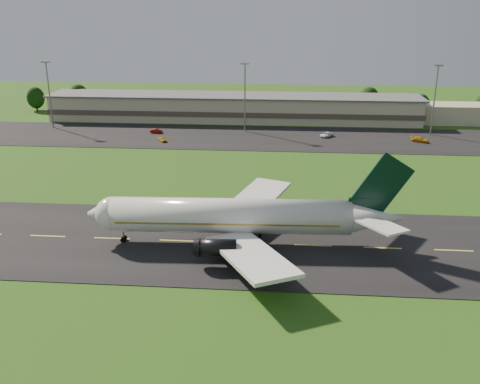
# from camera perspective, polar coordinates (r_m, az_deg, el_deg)

# --- Properties ---
(ground) EXTENTS (360.00, 360.00, 0.00)m
(ground) POSITION_cam_1_polar(r_m,az_deg,el_deg) (88.32, -6.66, -5.23)
(ground) COLOR #254C13
(ground) RESTS_ON ground
(taxiway) EXTENTS (220.00, 30.00, 0.10)m
(taxiway) POSITION_cam_1_polar(r_m,az_deg,el_deg) (88.30, -6.66, -5.20)
(taxiway) COLOR black
(taxiway) RESTS_ON ground
(apron) EXTENTS (260.00, 30.00, 0.10)m
(apron) POSITION_cam_1_polar(r_m,az_deg,el_deg) (155.84, -1.56, 5.89)
(apron) COLOR black
(apron) RESTS_ON ground
(airliner) EXTENTS (51.29, 42.14, 15.57)m
(airliner) POSITION_cam_1_polar(r_m,az_deg,el_deg) (85.18, -0.44, -2.64)
(airliner) COLOR white
(airliner) RESTS_ON ground
(terminal) EXTENTS (145.00, 16.00, 8.40)m
(terminal) POSITION_cam_1_polar(r_m,az_deg,el_deg) (178.05, 1.36, 8.91)
(terminal) COLOR #B6A98B
(terminal) RESTS_ON ground
(light_mast_west) EXTENTS (2.40, 1.20, 20.35)m
(light_mast_west) POSITION_cam_1_polar(r_m,az_deg,el_deg) (175.67, -19.75, 10.55)
(light_mast_west) COLOR gray
(light_mast_west) RESTS_ON ground
(light_mast_centre) EXTENTS (2.40, 1.20, 20.35)m
(light_mast_centre) POSITION_cam_1_polar(r_m,az_deg,el_deg) (160.76, 0.52, 10.93)
(light_mast_centre) COLOR gray
(light_mast_centre) RESTS_ON ground
(light_mast_east) EXTENTS (2.40, 1.20, 20.35)m
(light_mast_east) POSITION_cam_1_polar(r_m,az_deg,el_deg) (166.05, 20.12, 10.04)
(light_mast_east) COLOR gray
(light_mast_east) RESTS_ON ground
(tree_line) EXTENTS (191.25, 8.19, 9.90)m
(tree_line) POSITION_cam_1_polar(r_m,az_deg,el_deg) (187.84, 9.09, 9.51)
(tree_line) COLOR black
(tree_line) RESTS_ON ground
(service_vehicle_a) EXTENTS (3.21, 3.76, 1.22)m
(service_vehicle_a) POSITION_cam_1_polar(r_m,az_deg,el_deg) (151.90, -8.28, 5.59)
(service_vehicle_a) COLOR #C59C0B
(service_vehicle_a) RESTS_ON apron
(service_vehicle_b) EXTENTS (3.78, 1.60, 1.21)m
(service_vehicle_b) POSITION_cam_1_polar(r_m,az_deg,el_deg) (162.25, -8.92, 6.45)
(service_vehicle_b) COLOR maroon
(service_vehicle_b) RESTS_ON apron
(service_vehicle_c) EXTENTS (4.59, 4.98, 1.30)m
(service_vehicle_c) POSITION_cam_1_polar(r_m,az_deg,el_deg) (157.62, 9.21, 6.06)
(service_vehicle_c) COLOR white
(service_vehicle_c) RESTS_ON apron
(service_vehicle_d) EXTENTS (5.13, 4.22, 1.40)m
(service_vehicle_d) POSITION_cam_1_polar(r_m,az_deg,el_deg) (157.96, 18.65, 5.33)
(service_vehicle_d) COLOR orange
(service_vehicle_d) RESTS_ON apron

